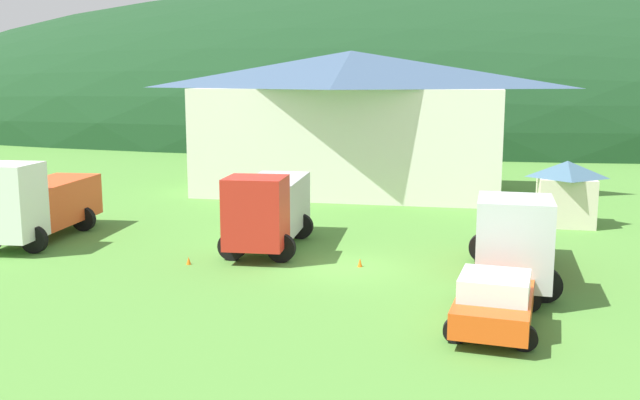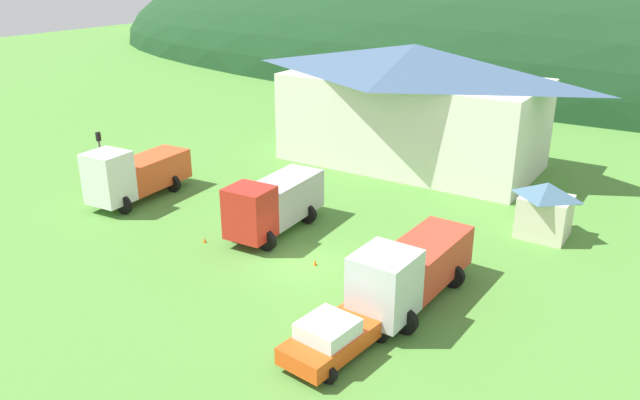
% 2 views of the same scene
% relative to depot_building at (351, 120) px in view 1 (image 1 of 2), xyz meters
% --- Properties ---
extents(ground_plane, '(200.00, 200.00, 0.00)m').
position_rel_depot_building_xyz_m(ground_plane, '(2.62, -17.75, -4.41)').
color(ground_plane, '#518C38').
extents(forested_hill_backdrop, '(161.21, 60.00, 37.06)m').
position_rel_depot_building_xyz_m(forested_hill_backdrop, '(2.62, 47.99, -4.41)').
color(forested_hill_backdrop, '#193D1E').
rests_on(forested_hill_backdrop, ground).
extents(depot_building, '(19.12, 9.69, 8.55)m').
position_rel_depot_building_xyz_m(depot_building, '(0.00, 0.00, 0.00)').
color(depot_building, white).
rests_on(depot_building, ground).
extents(play_shed_cream, '(2.76, 2.46, 3.08)m').
position_rel_depot_building_xyz_m(play_shed_cream, '(11.68, -8.01, -2.82)').
color(play_shed_cream, beige).
rests_on(play_shed_cream, ground).
extents(heavy_rig_white, '(3.32, 7.17, 3.60)m').
position_rel_depot_building_xyz_m(heavy_rig_white, '(-10.98, -16.24, -2.66)').
color(heavy_rig_white, white).
rests_on(heavy_rig_white, ground).
extents(crane_truck_red, '(3.23, 6.85, 3.26)m').
position_rel_depot_building_xyz_m(crane_truck_red, '(-0.88, -15.45, -2.68)').
color(crane_truck_red, red).
rests_on(crane_truck_red, ground).
extents(tow_truck_silver, '(3.26, 7.79, 3.27)m').
position_rel_depot_building_xyz_m(tow_truck_silver, '(8.61, -18.42, -2.74)').
color(tow_truck_silver, silver).
rests_on(tow_truck_silver, ground).
extents(service_pickup_orange, '(2.81, 5.03, 1.66)m').
position_rel_depot_building_xyz_m(service_pickup_orange, '(7.91, -23.33, -3.58)').
color(service_pickup_orange, '#E84E17').
rests_on(service_pickup_orange, ground).
extents(traffic_cone_near_pickup, '(0.36, 0.36, 0.59)m').
position_rel_depot_building_xyz_m(traffic_cone_near_pickup, '(-3.15, -18.56, -4.41)').
color(traffic_cone_near_pickup, orange).
rests_on(traffic_cone_near_pickup, ground).
extents(traffic_cone_mid_row, '(0.36, 0.36, 0.63)m').
position_rel_depot_building_xyz_m(traffic_cone_mid_row, '(3.23, -17.58, -4.41)').
color(traffic_cone_mid_row, orange).
rests_on(traffic_cone_mid_row, ground).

